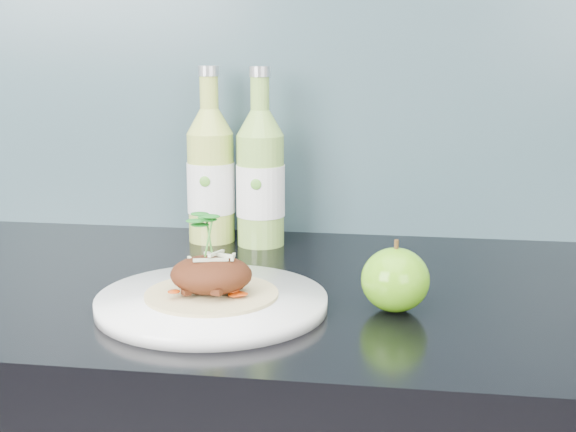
% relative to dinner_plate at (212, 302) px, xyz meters
% --- Properties ---
extents(subway_backsplash, '(4.00, 0.02, 0.70)m').
position_rel_dinner_plate_xyz_m(subway_backsplash, '(0.03, 0.40, 0.34)').
color(subway_backsplash, '#6998A5').
rests_on(subway_backsplash, kitchen_counter).
extents(dinner_plate, '(0.32, 0.32, 0.02)m').
position_rel_dinner_plate_xyz_m(dinner_plate, '(0.00, 0.00, 0.00)').
color(dinner_plate, white).
rests_on(dinner_plate, kitchen_counter).
extents(pork_taco, '(0.15, 0.15, 0.10)m').
position_rel_dinner_plate_xyz_m(pork_taco, '(0.00, 0.00, 0.04)').
color(pork_taco, tan).
rests_on(pork_taco, dinner_plate).
extents(green_apple, '(0.09, 0.09, 0.08)m').
position_rel_dinner_plate_xyz_m(green_apple, '(0.21, 0.03, 0.03)').
color(green_apple, '#5F9310').
rests_on(green_apple, kitchen_counter).
extents(cider_bottle_left, '(0.09, 0.09, 0.27)m').
position_rel_dinner_plate_xyz_m(cider_bottle_left, '(-0.08, 0.32, 0.09)').
color(cider_bottle_left, '#AEC150').
rests_on(cider_bottle_left, kitchen_counter).
extents(cider_bottle_right, '(0.09, 0.09, 0.27)m').
position_rel_dinner_plate_xyz_m(cider_bottle_right, '(0.00, 0.30, 0.09)').
color(cider_bottle_right, '#86B74C').
rests_on(cider_bottle_right, kitchen_counter).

